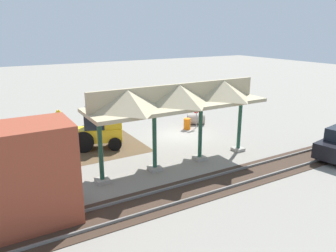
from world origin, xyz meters
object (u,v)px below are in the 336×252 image
object	(u,v)px
backhoe	(96,130)
concrete_pipe	(196,119)
stop_sign	(197,111)
brick_utility_building	(11,179)
traffic_barrel	(187,124)

from	to	relation	value
backhoe	concrete_pipe	bearing A→B (deg)	-171.21
stop_sign	brick_utility_building	distance (m)	16.51
concrete_pipe	stop_sign	bearing A→B (deg)	56.25
stop_sign	brick_utility_building	size ratio (longest dim) A/B	0.40
traffic_barrel	stop_sign	bearing A→B (deg)	176.75
backhoe	brick_utility_building	size ratio (longest dim) A/B	1.03
backhoe	traffic_barrel	world-z (taller)	backhoe
stop_sign	traffic_barrel	world-z (taller)	stop_sign
concrete_pipe	traffic_barrel	bearing A→B (deg)	30.11
brick_utility_building	traffic_barrel	xyz separation A→B (m)	(-13.63, -7.91, -1.69)
backhoe	brick_utility_building	world-z (taller)	brick_utility_building
concrete_pipe	brick_utility_building	distance (m)	17.55
brick_utility_building	traffic_barrel	world-z (taller)	brick_utility_building
backhoe	brick_utility_building	distance (m)	9.44
traffic_barrel	concrete_pipe	bearing A→B (deg)	-149.89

